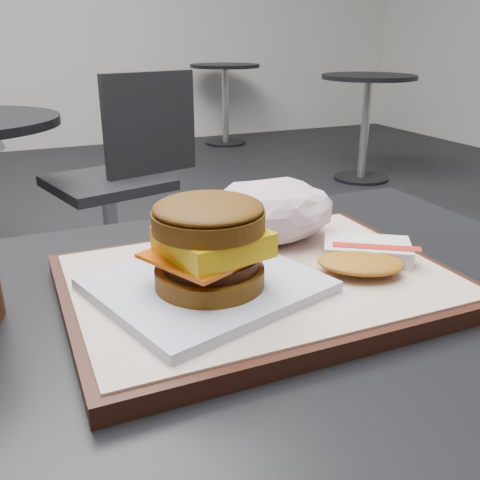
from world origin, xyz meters
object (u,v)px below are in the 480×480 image
at_px(customer_table, 250,462).
at_px(serving_tray, 260,283).
at_px(breakfast_sandwich, 209,254).
at_px(neighbor_chair, 123,169).
at_px(hash_brown, 364,256).
at_px(crumpled_wrapper, 271,210).

distance_m(customer_table, serving_tray, 0.20).
distance_m(breakfast_sandwich, neighbor_chair, 1.74).
bearing_deg(hash_brown, neighbor_chair, 87.00).
relative_size(crumpled_wrapper, neighbor_chair, 0.17).
bearing_deg(hash_brown, crumpled_wrapper, 115.94).
height_order(customer_table, breakfast_sandwich, breakfast_sandwich).
xyz_separation_m(crumpled_wrapper, neighbor_chair, (0.14, 1.59, -0.31)).
bearing_deg(neighbor_chair, hash_brown, -93.00).
bearing_deg(neighbor_chair, customer_table, -97.41).
xyz_separation_m(customer_table, breakfast_sandwich, (-0.04, 0.01, 0.24)).
bearing_deg(customer_table, neighbor_chair, 82.59).
distance_m(customer_table, neighbor_chair, 1.72).
distance_m(hash_brown, neighbor_chair, 1.72).
xyz_separation_m(customer_table, crumpled_wrapper, (0.08, 0.12, 0.24)).
height_order(serving_tray, neighbor_chair, neighbor_chair).
xyz_separation_m(breakfast_sandwich, crumpled_wrapper, (0.12, 0.11, -0.01)).
bearing_deg(serving_tray, customer_table, -128.03).
relative_size(customer_table, neighbor_chair, 0.91).
relative_size(customer_table, breakfast_sandwich, 3.47).
relative_size(serving_tray, breakfast_sandwich, 1.65).
height_order(breakfast_sandwich, neighbor_chair, breakfast_sandwich).
bearing_deg(customer_table, breakfast_sandwich, 161.98).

